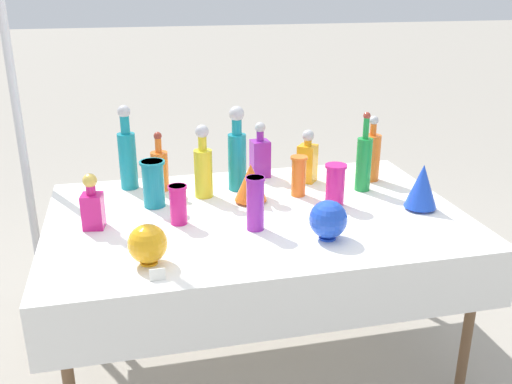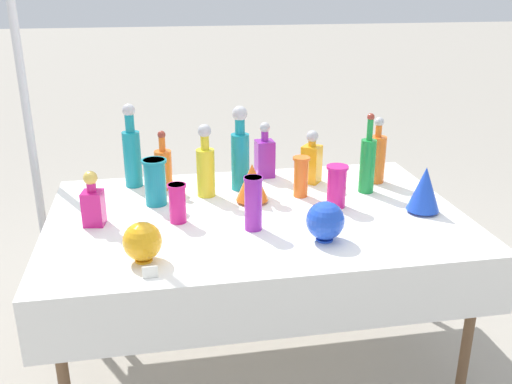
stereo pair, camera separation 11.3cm
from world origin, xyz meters
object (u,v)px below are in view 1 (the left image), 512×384
(tall_bottle_2, at_px, (364,161))
(cardboard_box_behind_left, at_px, (199,223))
(tall_bottle_3, at_px, (160,169))
(round_bowl_1, at_px, (148,244))
(slender_vase_4, at_px, (335,184))
(square_decanter_0, at_px, (307,159))
(slender_vase_0, at_px, (178,203))
(round_bowl_0, at_px, (328,219))
(tall_bottle_4, at_px, (371,155))
(tall_bottle_0, at_px, (237,153))
(slender_vase_3, at_px, (299,175))
(tall_bottle_5, at_px, (203,167))
(square_decanter_2, at_px, (93,205))
(slender_vase_2, at_px, (153,182))
(tall_bottle_1, at_px, (127,154))
(slender_vase_1, at_px, (255,202))
(fluted_vase_1, at_px, (422,186))
(canopy_pole, at_px, (19,128))
(fluted_vase_0, at_px, (251,182))

(tall_bottle_2, height_order, cardboard_box_behind_left, tall_bottle_2)
(tall_bottle_3, distance_m, round_bowl_1, 0.78)
(slender_vase_4, relative_size, round_bowl_1, 1.27)
(square_decanter_0, bearing_deg, slender_vase_0, -150.93)
(tall_bottle_3, height_order, round_bowl_0, tall_bottle_3)
(tall_bottle_4, xyz_separation_m, cardboard_box_behind_left, (-0.78, 0.93, -0.70))
(cardboard_box_behind_left, bearing_deg, tall_bottle_2, -57.18)
(tall_bottle_0, bearing_deg, round_bowl_0, -69.60)
(tall_bottle_0, distance_m, slender_vase_3, 0.32)
(tall_bottle_5, relative_size, square_decanter_0, 1.29)
(tall_bottle_0, height_order, square_decanter_2, tall_bottle_0)
(square_decanter_2, xyz_separation_m, round_bowl_0, (0.91, -0.32, -0.02))
(slender_vase_2, bearing_deg, square_decanter_2, -144.62)
(tall_bottle_1, height_order, slender_vase_1, tall_bottle_1)
(tall_bottle_2, bearing_deg, cardboard_box_behind_left, 122.82)
(slender_vase_3, distance_m, fluted_vase_1, 0.57)
(square_decanter_0, bearing_deg, canopy_pole, 163.46)
(square_decanter_0, bearing_deg, tall_bottle_2, -38.64)
(square_decanter_2, height_order, fluted_vase_0, square_decanter_2)
(tall_bottle_3, height_order, square_decanter_0, tall_bottle_3)
(tall_bottle_3, distance_m, cardboard_box_behind_left, 1.11)
(square_decanter_0, relative_size, square_decanter_2, 1.14)
(square_decanter_2, relative_size, slender_vase_1, 1.04)
(slender_vase_3, height_order, round_bowl_0, slender_vase_3)
(square_decanter_0, relative_size, round_bowl_1, 1.78)
(tall_bottle_2, bearing_deg, round_bowl_0, -125.99)
(round_bowl_0, height_order, canopy_pole, canopy_pole)
(slender_vase_2, distance_m, round_bowl_0, 0.83)
(tall_bottle_1, xyz_separation_m, canopy_pole, (-0.53, 0.31, 0.08))
(tall_bottle_3, bearing_deg, slender_vase_3, -19.51)
(slender_vase_2, height_order, round_bowl_1, slender_vase_2)
(cardboard_box_behind_left, bearing_deg, canopy_pole, -154.47)
(tall_bottle_3, distance_m, slender_vase_0, 0.43)
(tall_bottle_5, bearing_deg, slender_vase_2, -163.30)
(tall_bottle_2, xyz_separation_m, canopy_pole, (-1.65, 0.60, 0.11))
(tall_bottle_0, xyz_separation_m, tall_bottle_1, (-0.52, 0.14, -0.01))
(slender_vase_0, relative_size, cardboard_box_behind_left, 0.32)
(square_decanter_2, xyz_separation_m, cardboard_box_behind_left, (0.59, 1.23, -0.67))
(tall_bottle_5, bearing_deg, slender_vase_1, -70.18)
(slender_vase_2, relative_size, slender_vase_3, 1.11)
(tall_bottle_5, xyz_separation_m, slender_vase_1, (0.15, -0.43, -0.03))
(fluted_vase_1, xyz_separation_m, canopy_pole, (-1.80, 0.89, 0.15))
(tall_bottle_5, height_order, round_bowl_0, tall_bottle_5)
(slender_vase_1, bearing_deg, slender_vase_4, 23.21)
(square_decanter_2, bearing_deg, fluted_vase_0, 10.90)
(tall_bottle_2, xyz_separation_m, tall_bottle_5, (-0.77, 0.09, 0.00))
(slender_vase_4, relative_size, cardboard_box_behind_left, 0.36)
(square_decanter_2, xyz_separation_m, slender_vase_4, (1.07, 0.01, 0.00))
(square_decanter_2, height_order, slender_vase_2, square_decanter_2)
(tall_bottle_5, relative_size, canopy_pole, 0.14)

